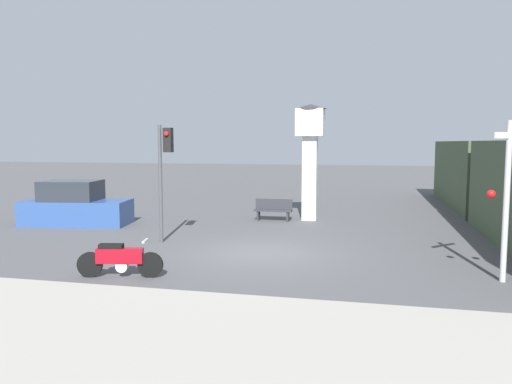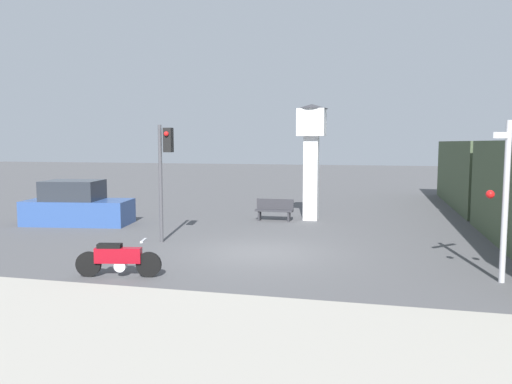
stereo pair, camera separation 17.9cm
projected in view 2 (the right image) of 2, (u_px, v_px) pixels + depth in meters
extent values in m
plane|color=#4C4C4F|center=(260.00, 253.00, 15.14)|extent=(120.00, 120.00, 0.00)
cube|color=#9E998E|center=(153.00, 351.00, 7.90)|extent=(36.00, 6.00, 0.10)
cylinder|color=black|center=(149.00, 265.00, 12.38)|extent=(0.64, 0.23, 0.63)
cylinder|color=black|center=(88.00, 264.00, 12.41)|extent=(0.64, 0.23, 0.63)
cube|color=maroon|center=(118.00, 255.00, 12.37)|extent=(1.18, 0.47, 0.38)
cube|color=black|center=(110.00, 246.00, 12.35)|extent=(0.62, 0.36, 0.10)
cylinder|color=silver|center=(121.00, 266.00, 12.40)|extent=(0.33, 0.27, 0.29)
cube|color=silver|center=(144.00, 240.00, 12.32)|extent=(0.16, 0.46, 0.04)
cube|color=white|center=(311.00, 178.00, 21.40)|extent=(0.60, 0.60, 3.60)
cube|color=white|center=(312.00, 122.00, 21.17)|extent=(1.15, 1.15, 1.15)
cylinder|color=white|center=(310.00, 122.00, 20.60)|extent=(0.92, 0.02, 0.92)
cone|color=#333338|center=(312.00, 106.00, 21.10)|extent=(1.38, 1.38, 0.20)
cube|color=#425138|center=(479.00, 174.00, 25.99)|extent=(2.80, 11.02, 3.40)
cylinder|color=#47474C|center=(161.00, 184.00, 16.57)|extent=(0.12, 0.12, 3.91)
cube|color=black|center=(168.00, 140.00, 16.36)|extent=(0.28, 0.24, 0.80)
sphere|color=red|center=(166.00, 134.00, 16.19)|extent=(0.16, 0.16, 0.16)
cylinder|color=#B7B7BC|center=(505.00, 203.00, 11.74)|extent=(0.14, 0.14, 3.85)
cube|color=white|center=(509.00, 135.00, 11.58)|extent=(0.82, 0.82, 0.14)
sphere|color=red|center=(490.00, 194.00, 11.75)|extent=(0.20, 0.20, 0.20)
cube|color=#2D2D33|center=(274.00, 210.00, 21.22)|extent=(1.60, 0.44, 0.08)
cube|color=#2D2D33|center=(275.00, 204.00, 21.38)|extent=(1.60, 0.06, 0.44)
cube|color=#2D2D33|center=(260.00, 216.00, 21.39)|extent=(0.08, 0.35, 0.41)
cube|color=#2D2D33|center=(289.00, 217.00, 21.10)|extent=(0.08, 0.35, 0.41)
cube|color=#2D4C8C|center=(78.00, 212.00, 20.35)|extent=(4.42, 2.40, 1.00)
cube|color=#262B33|center=(73.00, 190.00, 20.28)|extent=(2.42, 1.96, 0.80)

